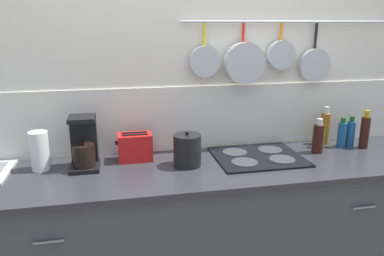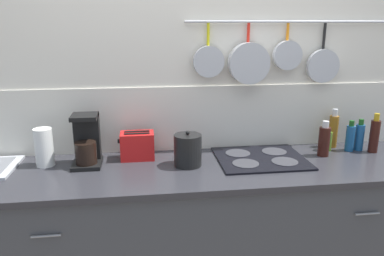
{
  "view_description": "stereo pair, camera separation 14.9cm",
  "coord_description": "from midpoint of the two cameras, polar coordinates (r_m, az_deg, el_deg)",
  "views": [
    {
      "loc": [
        -0.49,
        -1.97,
        1.69
      ],
      "look_at": [
        -0.08,
        0.0,
        1.13
      ],
      "focal_mm": 35.0,
      "sensor_mm": 36.0,
      "label": 1
    },
    {
      "loc": [
        -0.35,
        -2.0,
        1.69
      ],
      "look_at": [
        -0.08,
        0.0,
        1.13
      ],
      "focal_mm": 35.0,
      "sensor_mm": 36.0,
      "label": 2
    }
  ],
  "objects": [
    {
      "name": "wall_back",
      "position": [
        2.43,
        2.56,
        5.51
      ],
      "size": [
        7.2,
        0.16,
        2.6
      ],
      "color": "silver",
      "rests_on": "ground_plane"
    },
    {
      "name": "cabinet_base",
      "position": [
        2.39,
        3.83,
        -16.4
      ],
      "size": [
        3.34,
        0.63,
        0.86
      ],
      "color": "#3F4247",
      "rests_on": "ground_plane"
    },
    {
      "name": "countertop",
      "position": [
        2.19,
        4.04,
        -6.39
      ],
      "size": [
        3.38,
        0.65,
        0.03
      ],
      "color": "#2D2D33",
      "rests_on": "cabinet_base"
    },
    {
      "name": "paper_towel_roll",
      "position": [
        2.3,
        -19.92,
        -2.81
      ],
      "size": [
        0.1,
        0.1,
        0.22
      ],
      "color": "white",
      "rests_on": "countertop"
    },
    {
      "name": "coffee_maker",
      "position": [
        2.25,
        -13.94,
        -2.34
      ],
      "size": [
        0.16,
        0.2,
        0.3
      ],
      "color": "black",
      "rests_on": "countertop"
    },
    {
      "name": "toaster",
      "position": [
        2.3,
        -6.49,
        -2.7
      ],
      "size": [
        0.22,
        0.14,
        0.17
      ],
      "color": "red",
      "rests_on": "countertop"
    },
    {
      "name": "kettle",
      "position": [
        2.17,
        1.32,
        -3.42
      ],
      "size": [
        0.16,
        0.16,
        0.21
      ],
      "color": "black",
      "rests_on": "countertop"
    },
    {
      "name": "cooktop",
      "position": [
        2.35,
        12.21,
        -4.54
      ],
      "size": [
        0.53,
        0.46,
        0.01
      ],
      "color": "black",
      "rests_on": "countertop"
    },
    {
      "name": "bottle_dish_soap",
      "position": [
        2.5,
        21.12,
        -1.82
      ],
      "size": [
        0.07,
        0.07,
        0.22
      ],
      "color": "#33140F",
      "rests_on": "countertop"
    },
    {
      "name": "bottle_sesame_oil",
      "position": [
        2.62,
        21.51,
        -1.82
      ],
      "size": [
        0.05,
        0.05,
        0.15
      ],
      "color": "#4C721E",
      "rests_on": "countertop"
    },
    {
      "name": "bottle_vinegar",
      "position": [
        2.69,
        22.22,
        -0.34
      ],
      "size": [
        0.06,
        0.06,
        0.26
      ],
      "color": "#8C5919",
      "rests_on": "countertop"
    },
    {
      "name": "bottle_hot_sauce",
      "position": [
        2.66,
        24.45,
        -1.35
      ],
      "size": [
        0.06,
        0.06,
        0.2
      ],
      "color": "navy",
      "rests_on": "countertop"
    },
    {
      "name": "bottle_olive_oil",
      "position": [
        2.7,
        25.63,
        -1.2
      ],
      "size": [
        0.06,
        0.06,
        0.21
      ],
      "color": "navy",
      "rests_on": "countertop"
    },
    {
      "name": "bottle_cooking_wine",
      "position": [
        2.7,
        27.49,
        -1.0
      ],
      "size": [
        0.06,
        0.06,
        0.26
      ],
      "color": "#33140F",
      "rests_on": "countertop"
    }
  ]
}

